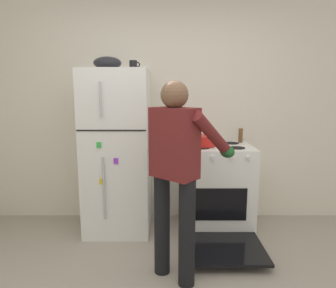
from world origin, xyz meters
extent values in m
cube|color=silver|center=(0.00, 1.95, 1.35)|extent=(6.00, 0.10, 2.70)
cube|color=white|center=(-0.50, 1.57, 0.87)|extent=(0.68, 0.68, 1.74)
cube|color=black|center=(-0.50, 1.23, 1.15)|extent=(0.67, 0.01, 0.01)
cylinder|color=#B7B7BC|center=(-0.59, 1.20, 0.57)|extent=(0.02, 0.02, 0.63)
cylinder|color=#B7B7BC|center=(-0.59, 1.20, 1.44)|extent=(0.02, 0.02, 0.33)
cube|color=yellow|center=(-0.61, 1.22, 0.64)|extent=(0.04, 0.01, 0.06)
cube|color=purple|center=(-0.47, 1.22, 0.85)|extent=(0.04, 0.01, 0.06)
cube|color=green|center=(-0.63, 1.22, 1.01)|extent=(0.04, 0.01, 0.06)
cube|color=white|center=(0.57, 1.57, 0.47)|extent=(0.76, 0.64, 0.94)
cube|color=black|center=(0.57, 1.25, 0.39)|extent=(0.53, 0.01, 0.34)
cylinder|color=black|center=(0.39, 1.43, 0.94)|extent=(0.17, 0.17, 0.01)
cylinder|color=black|center=(0.75, 1.43, 0.94)|extent=(0.17, 0.17, 0.01)
cylinder|color=black|center=(0.39, 1.71, 0.94)|extent=(0.17, 0.17, 0.01)
cylinder|color=black|center=(0.75, 1.71, 0.94)|extent=(0.17, 0.17, 0.01)
cylinder|color=silver|center=(0.31, 1.23, 0.88)|extent=(0.04, 0.03, 0.04)
cylinder|color=silver|center=(0.48, 1.23, 0.88)|extent=(0.04, 0.03, 0.04)
cylinder|color=silver|center=(0.66, 1.23, 0.88)|extent=(0.04, 0.03, 0.04)
cylinder|color=silver|center=(0.83, 1.23, 0.88)|extent=(0.04, 0.03, 0.04)
cube|color=black|center=(0.57, 0.95, 0.08)|extent=(0.72, 0.60, 0.03)
cylinder|color=black|center=(-0.01, 0.71, 0.43)|extent=(0.13, 0.13, 0.86)
cylinder|color=black|center=(0.19, 0.54, 0.43)|extent=(0.13, 0.13, 0.86)
cube|color=maroon|center=(0.09, 0.62, 1.13)|extent=(0.40, 0.39, 0.54)
sphere|color=brown|center=(0.09, 0.62, 1.49)|extent=(0.21, 0.21, 0.21)
sphere|color=#414141|center=(0.09, 0.62, 1.46)|extent=(0.15, 0.15, 0.15)
cylinder|color=maroon|center=(0.09, 0.92, 1.19)|extent=(0.40, 0.44, 0.40)
cylinder|color=maroon|center=(0.39, 0.66, 1.19)|extent=(0.40, 0.44, 0.40)
ellipsoid|color=#1E5123|center=(0.24, 1.09, 1.02)|extent=(0.12, 0.18, 0.10)
ellipsoid|color=#1E5123|center=(0.54, 0.83, 1.02)|extent=(0.12, 0.18, 0.10)
cylinder|color=red|center=(0.41, 1.52, 1.00)|extent=(0.27, 0.27, 0.11)
cube|color=black|center=(0.25, 1.52, 1.04)|extent=(0.05, 0.03, 0.02)
cube|color=black|center=(0.57, 1.52, 1.04)|extent=(0.05, 0.03, 0.02)
cylinder|color=black|center=(-0.32, 1.62, 1.79)|extent=(0.08, 0.08, 0.10)
torus|color=black|center=(-0.28, 1.62, 1.79)|extent=(0.06, 0.01, 0.06)
cylinder|color=brown|center=(0.87, 1.77, 1.02)|extent=(0.05, 0.05, 0.16)
ellipsoid|color=black|center=(-0.58, 1.57, 1.80)|extent=(0.29, 0.29, 0.13)
camera|label=1|loc=(0.04, -1.69, 1.53)|focal=32.87mm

